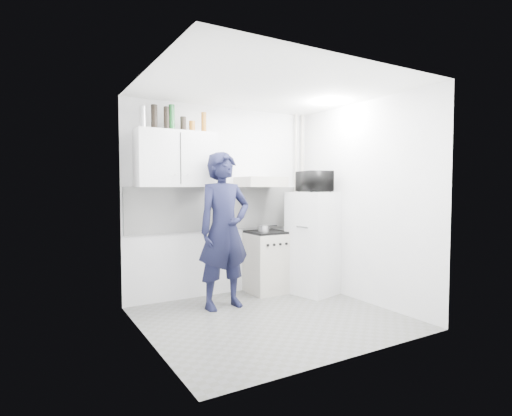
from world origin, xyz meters
TOP-DOWN VIEW (x-y plane):
  - floor at (0.00, 0.00)m, footprint 2.80×2.80m
  - ceiling at (0.00, 0.00)m, footprint 2.80×2.80m
  - wall_back at (0.00, 1.25)m, footprint 2.80×0.00m
  - wall_left at (-1.40, 0.00)m, footprint 0.00×2.60m
  - wall_right at (1.40, 0.00)m, footprint 0.00×2.60m
  - person at (-0.29, 0.65)m, footprint 0.74×0.51m
  - stove at (0.55, 1.00)m, footprint 0.53×0.53m
  - fridge at (1.10, 0.62)m, footprint 0.71×0.71m
  - stove_top at (0.55, 1.00)m, footprint 0.51×0.51m
  - saucepan at (0.49, 0.99)m, footprint 0.16×0.16m
  - microwave at (1.10, 0.62)m, footprint 0.60×0.47m
  - bottle_a at (-1.15, 1.07)m, footprint 0.06×0.06m
  - bottle_b at (-1.02, 1.07)m, footprint 0.08×0.08m
  - bottle_c at (-0.86, 1.07)m, footprint 0.07×0.07m
  - bottle_d at (-0.80, 1.07)m, footprint 0.07×0.07m
  - canister_a at (-0.65, 1.07)m, footprint 0.07×0.07m
  - canister_b at (-0.53, 1.07)m, footprint 0.08×0.08m
  - bottle_e at (-0.37, 1.07)m, footprint 0.07×0.07m
  - upper_cabinet at (-0.75, 1.07)m, footprint 1.00×0.35m
  - range_hood at (0.45, 1.00)m, footprint 0.60×0.50m
  - backsplash at (0.00, 1.24)m, footprint 2.74×0.03m
  - pipe_a at (1.30, 1.17)m, footprint 0.05×0.05m
  - pipe_b at (1.18, 1.17)m, footprint 0.04×0.04m
  - ceiling_spot_fixture at (1.00, 0.20)m, footprint 0.10×0.10m

SIDE VIEW (x-z plane):
  - floor at x=0.00m, z-range 0.00..0.00m
  - stove at x=0.55m, z-range 0.00..0.84m
  - fridge at x=1.10m, z-range 0.00..1.43m
  - stove_top at x=0.55m, z-range 0.84..0.88m
  - saucepan at x=0.49m, z-range 0.88..0.96m
  - person at x=-0.29m, z-range 0.00..1.93m
  - backsplash at x=0.00m, z-range 0.90..1.50m
  - wall_left at x=-1.40m, z-range 0.00..2.60m
  - wall_right at x=1.40m, z-range 0.00..2.60m
  - pipe_a at x=1.30m, z-range 0.00..2.60m
  - pipe_b at x=1.18m, z-range 0.00..2.60m
  - wall_back at x=0.00m, z-range -0.10..2.70m
  - range_hood at x=0.45m, z-range 1.50..1.64m
  - microwave at x=1.10m, z-range 1.43..1.72m
  - upper_cabinet at x=-0.75m, z-range 1.50..2.20m
  - canister_b at x=-0.53m, z-range 2.20..2.34m
  - canister_a at x=-0.65m, z-range 2.20..2.39m
  - bottle_e at x=-0.37m, z-range 2.20..2.47m
  - bottle_a at x=-1.15m, z-range 2.20..2.47m
  - bottle_c at x=-0.86m, z-range 2.20..2.49m
  - bottle_b at x=-1.02m, z-range 2.20..2.50m
  - bottle_d at x=-0.80m, z-range 2.20..2.52m
  - ceiling_spot_fixture at x=1.00m, z-range 2.56..2.58m
  - ceiling at x=0.00m, z-range 2.60..2.60m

